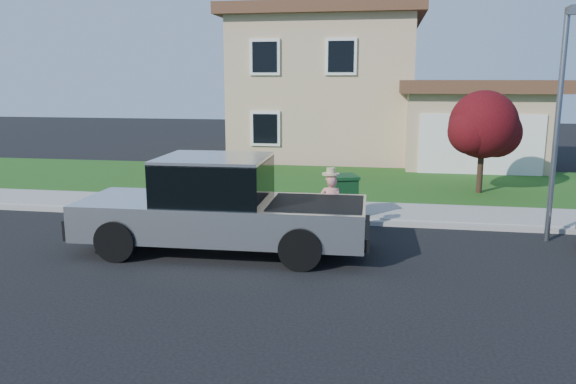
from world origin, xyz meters
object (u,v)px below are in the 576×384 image
Objects in this scene: street_lamp at (559,112)px; trash_bin at (344,196)px; woman at (330,205)px; ornamental_tree at (484,128)px; pickup_truck at (221,208)px.

trash_bin is at bearing 169.90° from street_lamp.
woman is 5.45m from street_lamp.
woman is at bearing -115.25° from trash_bin.
ornamental_tree reaches higher than woman.
street_lamp reaches higher than pickup_truck.
ornamental_tree reaches higher than pickup_truck.
trash_bin is (2.42, 2.99, -0.26)m from pickup_truck.
street_lamp is at bearing 175.19° from woman.
trash_bin is (0.19, 1.62, -0.09)m from woman.
pickup_truck reaches higher than trash_bin.
pickup_truck is 9.75m from ornamental_tree.
ornamental_tree reaches higher than trash_bin.
street_lamp is (7.20, 1.97, 1.99)m from pickup_truck.
woman is 7.32m from ornamental_tree.
trash_bin is 5.39m from street_lamp.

